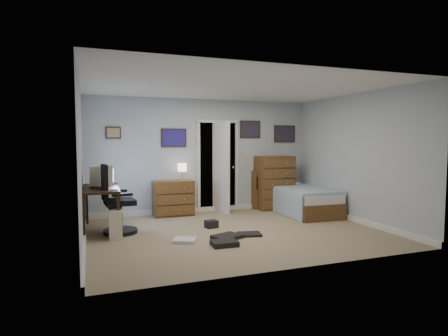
# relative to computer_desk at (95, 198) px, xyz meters

# --- Properties ---
(floor) EXTENTS (5.00, 4.00, 0.02)m
(floor) POSITION_rel_computer_desk_xyz_m (2.29, -0.89, -0.60)
(floor) COLOR #9E886D
(floor) RESTS_ON ground
(computer_desk) EXTENTS (0.67, 1.36, 0.77)m
(computer_desk) POSITION_rel_computer_desk_xyz_m (0.00, 0.00, 0.00)
(computer_desk) COLOR black
(computer_desk) RESTS_ON floor
(crt_monitor) EXTENTS (0.41, 0.38, 0.37)m
(crt_monitor) POSITION_rel_computer_desk_xyz_m (0.11, 0.15, 0.37)
(crt_monitor) COLOR beige
(crt_monitor) RESTS_ON computer_desk
(keyboard) EXTENTS (0.17, 0.42, 0.02)m
(keyboard) POSITION_rel_computer_desk_xyz_m (0.27, -0.35, 0.19)
(keyboard) COLOR beige
(keyboard) RESTS_ON computer_desk
(pc_tower) EXTENTS (0.23, 0.44, 0.46)m
(pc_tower) POSITION_rel_computer_desk_xyz_m (0.29, -0.55, -0.36)
(pc_tower) COLOR beige
(pc_tower) RESTS_ON floor
(office_chair) EXTENTS (0.62, 0.62, 1.19)m
(office_chair) POSITION_rel_computer_desk_xyz_m (0.32, -0.31, -0.13)
(office_chair) COLOR black
(office_chair) RESTS_ON floor
(media_stack) EXTENTS (0.15, 0.15, 0.72)m
(media_stack) POSITION_rel_computer_desk_xyz_m (-0.03, 1.28, -0.23)
(media_stack) COLOR maroon
(media_stack) RESTS_ON floor
(low_dresser) EXTENTS (0.84, 0.42, 0.74)m
(low_dresser) POSITION_rel_computer_desk_xyz_m (1.57, 0.89, -0.22)
(low_dresser) COLOR brown
(low_dresser) RESTS_ON floor
(table_lamp) EXTENTS (0.19, 0.19, 0.36)m
(table_lamp) POSITION_rel_computer_desk_xyz_m (1.77, 0.89, 0.42)
(table_lamp) COLOR gold
(table_lamp) RESTS_ON low_dresser
(doorway) EXTENTS (0.96, 1.12, 2.05)m
(doorway) POSITION_rel_computer_desk_xyz_m (2.64, 1.38, 0.41)
(doorway) COLOR black
(doorway) RESTS_ON floor
(tall_dresser) EXTENTS (0.85, 0.52, 1.23)m
(tall_dresser) POSITION_rel_computer_desk_xyz_m (3.96, 0.86, 0.02)
(tall_dresser) COLOR brown
(tall_dresser) RESTS_ON floor
(headboard_bookcase) EXTENTS (1.00, 0.30, 0.89)m
(headboard_bookcase) POSITION_rel_computer_desk_xyz_m (3.97, 0.97, -0.12)
(headboard_bookcase) COLOR brown
(headboard_bookcase) RESTS_ON floor
(bed) EXTENTS (1.08, 1.93, 0.62)m
(bed) POSITION_rel_computer_desk_xyz_m (4.28, 0.19, -0.30)
(bed) COLOR brown
(bed) RESTS_ON floor
(wall_posters) EXTENTS (4.38, 0.04, 0.60)m
(wall_posters) POSITION_rel_computer_desk_xyz_m (2.86, 1.09, 1.15)
(wall_posters) COLOR #331E11
(wall_posters) RESTS_ON floor
(floor_clutter) EXTENTS (1.55, 1.44, 0.14)m
(floor_clutter) POSITION_rel_computer_desk_xyz_m (1.89, -1.22, -0.56)
(floor_clutter) COLOR black
(floor_clutter) RESTS_ON floor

